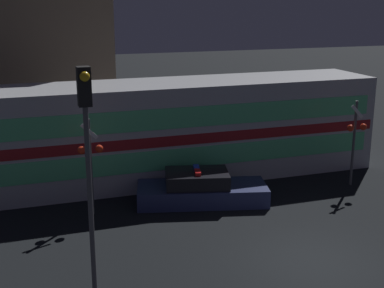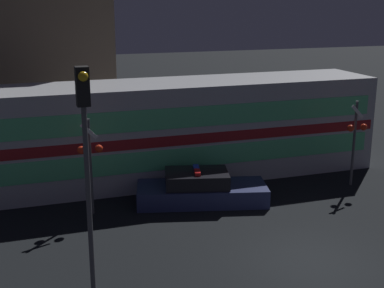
% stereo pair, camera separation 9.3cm
% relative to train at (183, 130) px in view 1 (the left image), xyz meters
% --- Properties ---
extents(ground_plane, '(120.00, 120.00, 0.00)m').
position_rel_train_xyz_m(ground_plane, '(1.13, -8.48, -2.00)').
color(ground_plane, black).
extents(train, '(16.26, 3.22, 4.00)m').
position_rel_train_xyz_m(train, '(0.00, 0.00, 0.00)').
color(train, '#B7BABF').
rests_on(train, ground_plane).
extents(police_car, '(5.00, 2.89, 1.30)m').
position_rel_train_xyz_m(police_car, '(-0.34, -3.10, -1.52)').
color(police_car, navy).
rests_on(police_car, ground_plane).
extents(crossing_signal_near, '(0.86, 0.32, 3.43)m').
position_rel_train_xyz_m(crossing_signal_near, '(6.00, -3.32, 0.10)').
color(crossing_signal_near, '#4C4C51').
rests_on(crossing_signal_near, ground_plane).
extents(crossing_signal_far, '(0.86, 0.32, 3.38)m').
position_rel_train_xyz_m(crossing_signal_far, '(-4.25, -3.01, 0.07)').
color(crossing_signal_far, '#4C4C51').
rests_on(crossing_signal_far, ground_plane).
extents(traffic_light_corner, '(0.30, 0.46, 5.77)m').
position_rel_train_xyz_m(traffic_light_corner, '(-5.02, -8.35, 2.05)').
color(traffic_light_corner, '#4C4C51').
rests_on(traffic_light_corner, ground_plane).
extents(building_left, '(6.36, 6.96, 10.02)m').
position_rel_train_xyz_m(building_left, '(-4.99, 8.27, 3.01)').
color(building_left, brown).
rests_on(building_left, ground_plane).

